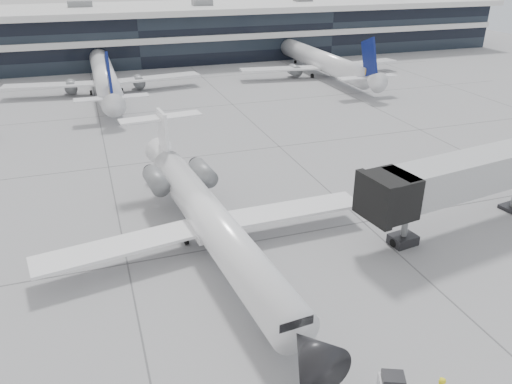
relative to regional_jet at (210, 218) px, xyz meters
name	(u,v)px	position (x,y,z in m)	size (l,w,h in m)	color
ground	(254,241)	(3.49, -0.27, -2.58)	(220.00, 220.00, 0.00)	gray
terminal	(133,37)	(3.49, 81.73, 2.42)	(170.00, 22.00, 10.00)	black
bg_jet_center	(106,91)	(-4.51, 54.73, -2.58)	(32.00, 40.00, 9.60)	white
bg_jet_right	(319,75)	(35.49, 54.73, -2.58)	(32.00, 40.00, 9.60)	white
regional_jet	(210,218)	(0.00, 0.00, 0.00)	(26.23, 32.77, 7.56)	white
jet_bridge	(479,172)	(21.95, -3.38, 2.21)	(20.47, 6.70, 6.57)	#A7A9AB
traffic_cone	(195,195)	(0.78, 9.11, -2.32)	(0.43, 0.43, 0.56)	#E64C0C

